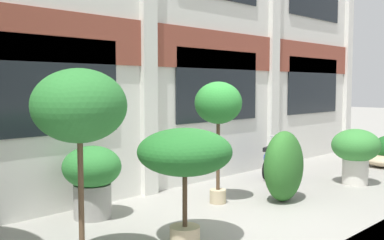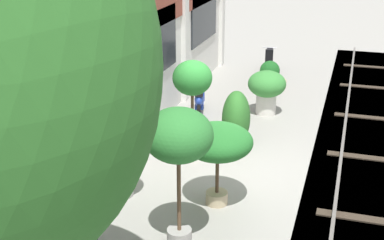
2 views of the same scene
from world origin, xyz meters
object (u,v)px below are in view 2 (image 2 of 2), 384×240
scooter_near_curb (269,59)px  topiary_hedge (236,118)px  potted_plant_glazed_jar (267,88)px  potted_plant_stone_basin (117,161)px  scooter_second_parked (199,100)px  potted_plant_low_pan (178,140)px  potted_plant_tall_urn (218,144)px  potted_plant_terracotta_small (192,81)px  resident_by_doorway (88,206)px  potted_plant_wide_bowl (269,77)px

scooter_near_curb → topiary_hedge: size_ratio=1.00×
potted_plant_glazed_jar → scooter_near_curb: (4.76, 0.72, -0.35)m
potted_plant_stone_basin → scooter_second_parked: (5.03, -0.22, -0.29)m
potted_plant_low_pan → potted_plant_tall_urn: size_ratio=1.49×
potted_plant_terracotta_small → resident_by_doorway: 4.34m
potted_plant_wide_bowl → resident_by_doorway: bearing=173.1°
potted_plant_tall_urn → resident_by_doorway: 2.77m
potted_plant_glazed_jar → resident_by_doorway: resident_by_doorway is taller
potted_plant_stone_basin → potted_plant_glazed_jar: bearing=-19.6°
potted_plant_glazed_jar → scooter_near_curb: potted_plant_glazed_jar is taller
potted_plant_low_pan → resident_by_doorway: size_ratio=1.53×
potted_plant_stone_basin → potted_plant_wide_bowl: bearing=-11.1°
potted_plant_wide_bowl → resident_by_doorway: 10.51m
scooter_second_parked → topiary_hedge: (-1.78, -1.48, 0.25)m
potted_plant_tall_urn → potted_plant_wide_bowl: bearing=2.5°
potted_plant_tall_urn → resident_by_doorway: potted_plant_tall_urn is taller
potted_plant_wide_bowl → potted_plant_glazed_jar: bearing=-172.4°
potted_plant_terracotta_small → topiary_hedge: 1.75m
potted_plant_glazed_jar → potted_plant_terracotta_small: bearing=161.8°
potted_plant_low_pan → potted_plant_stone_basin: size_ratio=1.99×
potted_plant_terracotta_small → resident_by_doorway: bearing=173.4°
potted_plant_wide_bowl → resident_by_doorway: (-10.42, 1.25, 0.55)m
potted_plant_wide_bowl → topiary_hedge: topiary_hedge is taller
potted_plant_low_pan → potted_plant_terracotta_small: size_ratio=1.06×
potted_plant_glazed_jar → potted_plant_wide_bowl: potted_plant_glazed_jar is taller
potted_plant_terracotta_small → potted_plant_wide_bowl: potted_plant_terracotta_small is taller
potted_plant_low_pan → potted_plant_stone_basin: bearing=53.8°
potted_plant_stone_basin → scooter_near_curb: size_ratio=0.90×
potted_plant_tall_urn → resident_by_doorway: bearing=143.8°
scooter_second_parked → topiary_hedge: 2.33m
potted_plant_wide_bowl → scooter_second_parked: 3.70m
potted_plant_tall_urn → topiary_hedge: bearing=6.1°
resident_by_doorway → potted_plant_tall_urn: bearing=-13.9°
potted_plant_glazed_jar → potted_plant_stone_basin: bearing=160.4°
scooter_second_parked → potted_plant_low_pan: bearing=178.7°
potted_plant_glazed_jar → scooter_second_parked: size_ratio=0.94×
potted_plant_wide_bowl → resident_by_doorway: resident_by_doorway is taller
potted_plant_wide_bowl → potted_plant_tall_urn: bearing=-177.5°
scooter_second_parked → potted_plant_terracotta_small: bearing=178.4°
potted_plant_terracotta_small → potted_plant_glazed_jar: (3.46, -1.14, -1.06)m
potted_plant_tall_urn → potted_plant_stone_basin: bearing=96.6°
potted_plant_glazed_jar → potted_plant_low_pan: bearing=177.7°
potted_plant_tall_urn → potted_plant_wide_bowl: 8.28m
scooter_near_curb → scooter_second_parked: (-5.41, 1.08, 0.00)m
potted_plant_glazed_jar → potted_plant_tall_urn: potted_plant_tall_urn is taller
scooter_second_parked → resident_by_doorway: resident_by_doorway is taller
potted_plant_terracotta_small → resident_by_doorway: potted_plant_terracotta_small is taller
potted_plant_stone_basin → topiary_hedge: bearing=-27.6°
potted_plant_glazed_jar → potted_plant_stone_basin: potted_plant_glazed_jar is taller
potted_plant_terracotta_small → scooter_second_parked: 3.21m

